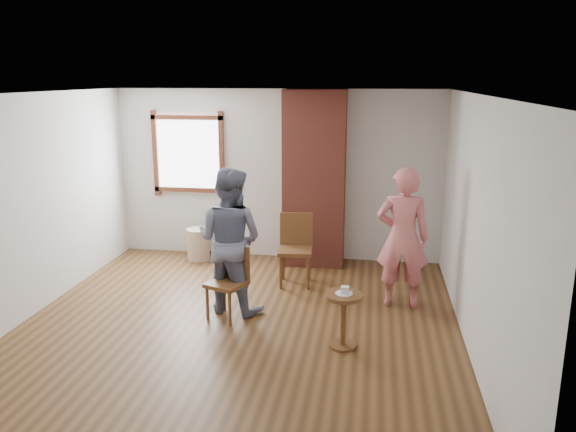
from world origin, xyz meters
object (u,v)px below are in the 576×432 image
Objects in this scene: stoneware_crock at (199,244)px; side_table at (343,311)px; man at (230,240)px; dining_chair_left at (230,278)px; person_pink at (403,238)px; dining_chair_right at (296,245)px.

stoneware_crock is 3.54m from side_table.
man reaches higher than stoneware_crock.
man is (-0.05, 0.21, 0.40)m from dining_chair_left.
dining_chair_left is 1.42× the size of side_table.
stoneware_crock is at bearing 138.81° from dining_chair_left.
stoneware_crock is 0.57× the size of dining_chair_left.
person_pink is at bearing -153.06° from man.
dining_chair_left is 2.13m from person_pink.
man is (-1.41, 0.80, 0.47)m from side_table.
person_pink reaches higher than dining_chair_right.
person_pink reaches higher than dining_chair_left.
side_table is 0.34× the size of man.
side_table is at bearing -47.51° from stoneware_crock.
person_pink is (1.39, -0.59, 0.33)m from dining_chair_right.
dining_chair_right reaches higher than stoneware_crock.
side_table is 1.46m from person_pink.
stoneware_crock is 0.28× the size of man.
side_table is (1.36, -0.59, -0.08)m from dining_chair_left.
side_table is 1.69m from man.
dining_chair_right is at bearing 85.86° from dining_chair_left.
dining_chair_left is 0.49× the size of person_pink.
person_pink is at bearing 39.69° from dining_chair_left.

